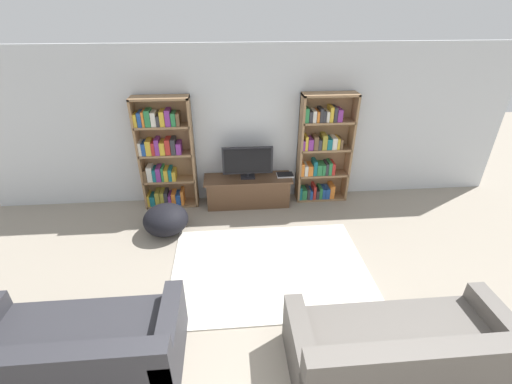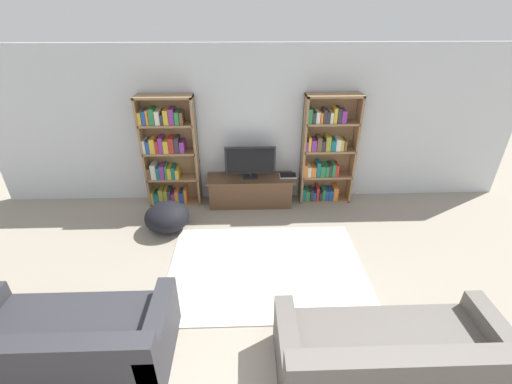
# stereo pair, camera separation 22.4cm
# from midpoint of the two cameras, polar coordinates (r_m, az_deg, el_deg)

# --- Properties ---
(wall_back) EXTENTS (8.80, 0.06, 2.60)m
(wall_back) POSITION_cam_midpoint_polar(r_m,az_deg,el_deg) (5.78, 1.02, 10.80)
(wall_back) COLOR silver
(wall_back) RESTS_ON ground_plane
(bookshelf_left) EXTENTS (0.89, 0.30, 1.88)m
(bookshelf_left) POSITION_cam_midpoint_polar(r_m,az_deg,el_deg) (5.86, -13.35, 6.28)
(bookshelf_left) COLOR #93704C
(bookshelf_left) RESTS_ON ground_plane
(bookshelf_right) EXTENTS (0.89, 0.30, 1.88)m
(bookshelf_right) POSITION_cam_midpoint_polar(r_m,az_deg,el_deg) (5.94, 12.62, 6.44)
(bookshelf_right) COLOR #93704C
(bookshelf_right) RESTS_ON ground_plane
(tv_stand) EXTENTS (1.48, 0.47, 0.51)m
(tv_stand) POSITION_cam_midpoint_polar(r_m,az_deg,el_deg) (5.92, 0.17, 0.25)
(tv_stand) COLOR brown
(tv_stand) RESTS_ON ground_plane
(television) EXTENTS (0.84, 0.16, 0.55)m
(television) POSITION_cam_midpoint_polar(r_m,az_deg,el_deg) (5.68, 0.17, 5.08)
(television) COLOR black
(television) RESTS_ON tv_stand
(laptop) EXTENTS (0.28, 0.20, 0.03)m
(laptop) POSITION_cam_midpoint_polar(r_m,az_deg,el_deg) (5.88, 6.43, 2.73)
(laptop) COLOR silver
(laptop) RESTS_ON tv_stand
(area_rug) EXTENTS (2.58, 1.84, 0.02)m
(area_rug) POSITION_cam_midpoint_polar(r_m,az_deg,el_deg) (4.66, 3.18, -12.66)
(area_rug) COLOR beige
(area_rug) RESTS_ON ground_plane
(couch_left_sectional) EXTENTS (1.91, 0.98, 0.78)m
(couch_left_sectional) POSITION_cam_midpoint_polar(r_m,az_deg,el_deg) (3.91, -27.34, -21.82)
(couch_left_sectional) COLOR #2D2D33
(couch_left_sectional) RESTS_ON ground_plane
(couch_right_sofa) EXTENTS (2.09, 0.97, 0.83)m
(couch_right_sofa) POSITION_cam_midpoint_polar(r_m,az_deg,el_deg) (3.69, 23.81, -24.49)
(couch_right_sofa) COLOR #56514C
(couch_right_sofa) RESTS_ON ground_plane
(beanbag_ottoman) EXTENTS (0.67, 0.67, 0.44)m
(beanbag_ottoman) POSITION_cam_midpoint_polar(r_m,az_deg,el_deg) (5.41, -13.47, -4.09)
(beanbag_ottoman) COLOR black
(beanbag_ottoman) RESTS_ON ground_plane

